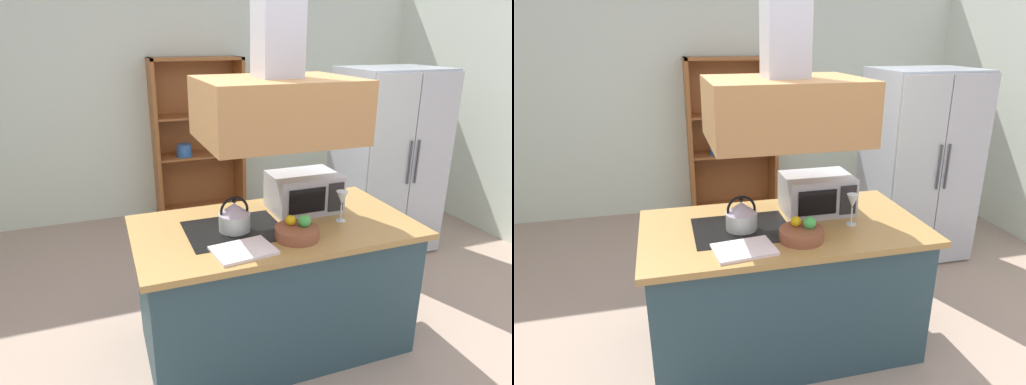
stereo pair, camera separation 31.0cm
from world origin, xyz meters
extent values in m
plane|color=tan|center=(0.00, 0.00, 0.00)|extent=(7.80, 7.80, 0.00)
cube|color=silver|center=(0.00, 3.00, 1.35)|extent=(6.00, 0.12, 2.70)
cube|color=#2C474F|center=(0.03, 0.20, 0.43)|extent=(1.71, 0.87, 0.86)
cube|color=#AB8143|center=(0.03, 0.20, 0.88)|extent=(1.79, 0.95, 0.04)
cube|color=black|center=(-0.24, 0.20, 0.90)|extent=(0.60, 0.48, 0.00)
cube|color=#B27B45|center=(0.03, 0.20, 1.64)|extent=(0.90, 0.70, 0.36)
cube|color=#B1B9C2|center=(1.66, 1.30, 0.89)|extent=(0.90, 0.72, 1.77)
cube|color=#B9BEC0|center=(1.44, 0.93, 0.89)|extent=(0.44, 0.03, 1.73)
cube|color=#B9B8C2|center=(1.89, 0.93, 0.89)|extent=(0.44, 0.03, 1.73)
cylinder|color=#4C4C51|center=(1.62, 0.90, 0.98)|extent=(0.02, 0.02, 0.40)
cylinder|color=#4C4C51|center=(1.70, 0.90, 0.98)|extent=(0.02, 0.02, 0.40)
cube|color=#9C5829|center=(-0.37, 2.74, 0.91)|extent=(0.04, 0.40, 1.83)
cube|color=#9C5829|center=(0.61, 2.74, 0.91)|extent=(0.04, 0.40, 1.83)
cube|color=#9C5829|center=(0.12, 2.74, 1.81)|extent=(1.02, 0.40, 0.03)
cube|color=#9C5829|center=(0.12, 2.74, 0.04)|extent=(1.02, 0.40, 0.08)
cube|color=#9C5829|center=(0.12, 2.93, 0.91)|extent=(1.02, 0.02, 1.83)
cube|color=#9C5829|center=(0.12, 2.74, 0.73)|extent=(0.94, 0.36, 0.02)
cube|color=#9C5829|center=(0.12, 2.74, 1.19)|extent=(0.94, 0.36, 0.02)
cylinder|color=#2B5EA2|center=(-0.06, 2.69, 0.77)|extent=(0.18, 0.18, 0.05)
cylinder|color=#3763A7|center=(-0.06, 2.69, 0.81)|extent=(0.17, 0.17, 0.05)
cylinder|color=#3865A7|center=(-0.06, 2.69, 0.86)|extent=(0.16, 0.16, 0.05)
cylinder|color=silver|center=(0.24, 2.70, 1.26)|extent=(0.01, 0.01, 0.12)
cone|color=silver|center=(0.24, 2.70, 1.36)|extent=(0.07, 0.07, 0.08)
cylinder|color=silver|center=(0.41, 2.70, 1.26)|extent=(0.01, 0.01, 0.12)
cone|color=silver|center=(0.41, 2.70, 1.36)|extent=(0.07, 0.07, 0.08)
cylinder|color=#BABFB8|center=(-0.24, 0.20, 0.96)|extent=(0.20, 0.20, 0.11)
cone|color=#BCAFC7|center=(-0.24, 0.20, 1.05)|extent=(0.19, 0.19, 0.07)
sphere|color=black|center=(-0.24, 0.20, 1.10)|extent=(0.03, 0.03, 0.03)
torus|color=black|center=(-0.24, 0.20, 1.03)|extent=(0.18, 0.02, 0.18)
cube|color=white|center=(-0.28, -0.09, 0.91)|extent=(0.37, 0.28, 0.02)
cube|color=#B7BABF|center=(0.32, 0.38, 1.03)|extent=(0.46, 0.34, 0.26)
cube|color=black|center=(0.26, 0.21, 1.03)|extent=(0.26, 0.01, 0.17)
cube|color=#262628|center=(0.47, 0.21, 1.03)|extent=(0.11, 0.01, 0.20)
cylinder|color=silver|center=(0.46, 0.11, 0.90)|extent=(0.06, 0.06, 0.01)
cylinder|color=silver|center=(0.46, 0.11, 0.96)|extent=(0.01, 0.01, 0.11)
cone|color=silver|center=(0.46, 0.11, 1.06)|extent=(0.08, 0.08, 0.09)
cylinder|color=brown|center=(0.08, -0.03, 0.94)|extent=(0.27, 0.27, 0.07)
sphere|color=green|center=(0.13, -0.02, 1.00)|extent=(0.08, 0.08, 0.08)
sphere|color=#E6B510|center=(0.06, 0.02, 1.00)|extent=(0.06, 0.06, 0.06)
camera|label=1|loc=(-0.97, -2.19, 2.04)|focal=30.88mm
camera|label=2|loc=(-0.67, -2.28, 2.04)|focal=30.88mm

